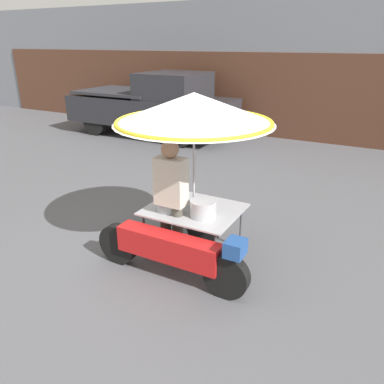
{
  "coord_description": "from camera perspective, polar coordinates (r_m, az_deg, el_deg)",
  "views": [
    {
      "loc": [
        2.33,
        -3.54,
        2.69
      ],
      "look_at": [
        0.25,
        0.33,
        0.92
      ],
      "focal_mm": 35.0,
      "sensor_mm": 36.0,
      "label": 1
    }
  ],
  "objects": [
    {
      "name": "shopfront_building",
      "position": [
        12.2,
        18.07,
        17.28
      ],
      "size": [
        28.0,
        2.06,
        3.83
      ],
      "color": "gray",
      "rests_on": "ground"
    },
    {
      "name": "pickup_truck",
      "position": [
        11.57,
        -5.68,
        13.07
      ],
      "size": [
        5.04,
        2.0,
        1.87
      ],
      "color": "black",
      "rests_on": "ground"
    },
    {
      "name": "vendor_person",
      "position": [
        4.64,
        -3.21,
        -0.65
      ],
      "size": [
        0.38,
        0.22,
        1.62
      ],
      "color": "#4C473D",
      "rests_on": "ground"
    },
    {
      "name": "ground_plane",
      "position": [
        5.02,
        -4.34,
        -10.5
      ],
      "size": [
        36.0,
        36.0,
        0.0
      ],
      "primitive_type": "plane",
      "color": "#56565B"
    },
    {
      "name": "vendor_motorcycle_cart",
      "position": [
        4.48,
        -0.05,
        9.22
      ],
      "size": [
        2.04,
        1.93,
        2.14
      ],
      "color": "black",
      "rests_on": "ground"
    }
  ]
}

